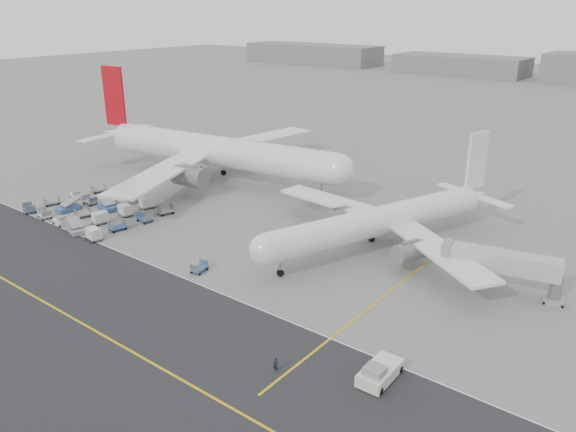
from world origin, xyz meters
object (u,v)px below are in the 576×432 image
Objects in this scene: airliner_b at (384,220)px; pushback_tug at (379,372)px; airliner_a at (213,151)px; jet_bridge at (502,264)px; ground_crew_a at (276,365)px.

pushback_tug is (16.19, -29.86, -3.82)m from airliner_b.
airliner_a is 67.99m from jet_bridge.
airliner_a reaches higher than airliner_b.
jet_bridge reaches higher than ground_crew_a.
airliner_a is at bearing -171.80° from airliner_b.
jet_bridge is at bearing 81.23° from pushback_tug.
pushback_tug is at bearing 30.92° from ground_crew_a.
pushback_tug is 0.47× the size of jet_bridge.
airliner_b is 19.86m from jet_bridge.
pushback_tug is 10.74m from ground_crew_a.
airliner_a reaches higher than jet_bridge.
airliner_b is 36.26m from ground_crew_a.
airliner_b reaches higher than jet_bridge.
airliner_a is at bearing 146.31° from pushback_tug.
pushback_tug is (63.27, -39.79, -5.71)m from airliner_a.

